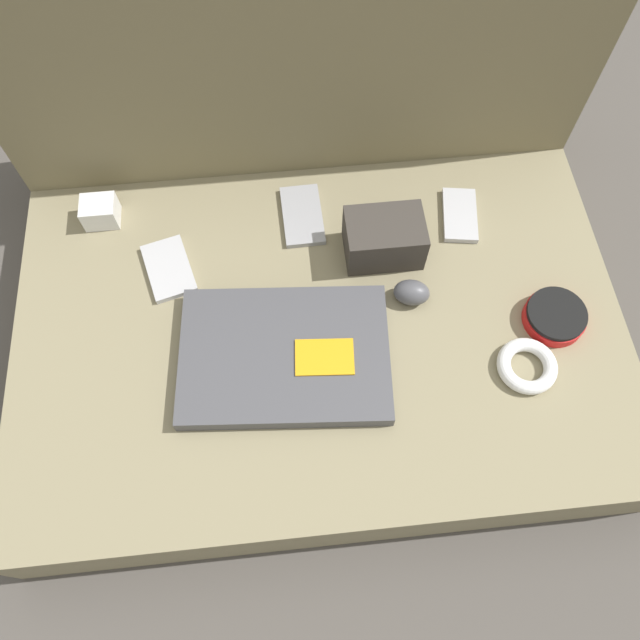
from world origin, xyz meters
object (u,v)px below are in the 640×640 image
(camera_pouch, at_px, (384,238))
(phone_small, at_px, (302,216))
(laptop, at_px, (285,355))
(phone_silver, at_px, (460,215))
(speaker_puck, at_px, (555,316))
(computer_mouse, at_px, (412,292))
(charger_brick, at_px, (100,212))
(phone_black, at_px, (169,269))

(camera_pouch, bearing_deg, phone_small, 146.97)
(laptop, height_order, phone_silver, laptop)
(laptop, distance_m, speaker_puck, 0.44)
(computer_mouse, distance_m, charger_brick, 0.55)
(phone_small, xyz_separation_m, charger_brick, (-0.35, 0.03, 0.02))
(computer_mouse, height_order, speaker_puck, computer_mouse)
(computer_mouse, bearing_deg, phone_small, 145.99)
(computer_mouse, xyz_separation_m, speaker_puck, (0.22, -0.06, -0.01))
(computer_mouse, xyz_separation_m, phone_silver, (0.11, 0.15, -0.01))
(speaker_puck, height_order, phone_small, speaker_puck)
(computer_mouse, bearing_deg, camera_pouch, 122.74)
(laptop, relative_size, phone_small, 2.69)
(phone_small, height_order, charger_brick, charger_brick)
(phone_silver, distance_m, charger_brick, 0.63)
(phone_black, relative_size, charger_brick, 2.16)
(laptop, height_order, phone_black, laptop)
(laptop, relative_size, phone_silver, 2.90)
(laptop, height_order, charger_brick, charger_brick)
(laptop, relative_size, phone_black, 2.66)
(camera_pouch, height_order, charger_brick, camera_pouch)
(laptop, bearing_deg, speaker_puck, 7.50)
(phone_black, bearing_deg, computer_mouse, -28.33)
(computer_mouse, bearing_deg, laptop, -143.78)
(computer_mouse, xyz_separation_m, charger_brick, (-0.51, 0.21, 0.00))
(phone_silver, relative_size, camera_pouch, 0.91)
(phone_black, height_order, camera_pouch, camera_pouch)
(laptop, distance_m, phone_small, 0.27)
(phone_black, height_order, charger_brick, charger_brick)
(laptop, bearing_deg, camera_pouch, 49.88)
(computer_mouse, xyz_separation_m, camera_pouch, (-0.03, 0.10, 0.02))
(laptop, relative_size, computer_mouse, 5.04)
(charger_brick, bearing_deg, phone_small, -5.15)
(phone_silver, height_order, phone_black, same)
(phone_black, bearing_deg, phone_small, 5.34)
(computer_mouse, distance_m, phone_black, 0.41)
(computer_mouse, relative_size, speaker_puck, 0.68)
(phone_silver, bearing_deg, camera_pouch, -149.92)
(speaker_puck, bearing_deg, computer_mouse, 164.03)
(phone_black, height_order, phone_small, same)
(laptop, bearing_deg, phone_black, 139.62)
(phone_black, bearing_deg, laptop, -59.70)
(speaker_puck, xyz_separation_m, phone_silver, (-0.11, 0.22, -0.01))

